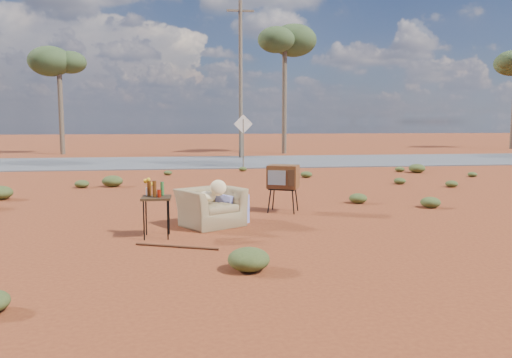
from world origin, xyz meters
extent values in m
plane|color=brown|center=(0.00, 0.00, 0.00)|extent=(140.00, 140.00, 0.00)
cube|color=#565659|center=(0.00, 15.00, 0.02)|extent=(140.00, 7.00, 0.04)
imported|color=olive|center=(-0.41, 0.56, 0.46)|extent=(1.26, 1.13, 0.92)
ellipsoid|color=#FBD899|center=(-0.48, 0.58, 0.54)|extent=(0.33, 0.33, 0.20)
ellipsoid|color=#FBD899|center=(-0.28, 0.44, 0.71)|extent=(0.29, 0.15, 0.29)
cube|color=#212599|center=(-0.04, 0.90, 0.27)|extent=(0.73, 0.81, 0.54)
cube|color=black|center=(1.16, 1.74, 0.50)|extent=(0.67, 0.60, 0.03)
cylinder|color=black|center=(0.86, 1.66, 0.25)|extent=(0.03, 0.03, 0.50)
cylinder|color=black|center=(1.32, 1.46, 0.25)|extent=(0.03, 0.03, 0.50)
cylinder|color=black|center=(1.01, 2.02, 0.25)|extent=(0.03, 0.03, 0.50)
cylinder|color=black|center=(1.47, 1.82, 0.25)|extent=(0.03, 0.03, 0.50)
cube|color=brown|center=(1.16, 1.74, 0.75)|extent=(0.76, 0.68, 0.48)
cube|color=gray|center=(0.99, 1.54, 0.75)|extent=(0.35, 0.16, 0.30)
cube|color=#472D19|center=(1.26, 1.43, 0.75)|extent=(0.14, 0.07, 0.34)
cube|color=#382514|center=(-1.34, -0.24, 0.66)|extent=(0.48, 0.48, 0.04)
cylinder|color=black|center=(-1.53, -0.43, 0.33)|extent=(0.02, 0.02, 0.66)
cylinder|color=black|center=(-1.16, -0.43, 0.33)|extent=(0.02, 0.02, 0.66)
cylinder|color=black|center=(-1.53, -0.05, 0.33)|extent=(0.02, 0.02, 0.66)
cylinder|color=black|center=(-1.15, -0.06, 0.33)|extent=(0.02, 0.02, 0.66)
cylinder|color=#45230B|center=(-1.45, -0.19, 0.80)|extent=(0.07, 0.07, 0.24)
cylinder|color=#45230B|center=(-1.36, -0.32, 0.81)|extent=(0.06, 0.06, 0.26)
cylinder|color=#296029|center=(-1.24, -0.15, 0.79)|extent=(0.06, 0.06, 0.23)
cylinder|color=#A81F0D|center=(-1.29, -0.34, 0.74)|extent=(0.06, 0.06, 0.12)
cylinder|color=silver|center=(-1.48, -0.10, 0.74)|extent=(0.08, 0.08, 0.13)
ellipsoid|color=gold|center=(-1.48, -0.10, 0.90)|extent=(0.15, 0.15, 0.11)
cylinder|color=#482713|center=(-1.01, -0.99, 0.02)|extent=(1.26, 0.54, 0.04)
cylinder|color=brown|center=(1.50, 12.00, 1.00)|extent=(0.06, 0.06, 2.00)
cube|color=silver|center=(1.50, 12.00, 1.80)|extent=(0.78, 0.04, 0.78)
cylinder|color=brown|center=(-8.00, 22.00, 3.00)|extent=(0.28, 0.28, 6.00)
ellipsoid|color=#3C4E28|center=(-8.00, 22.00, 5.50)|extent=(3.20, 3.20, 2.20)
cylinder|color=brown|center=(5.00, 21.00, 3.50)|extent=(0.28, 0.28, 7.00)
ellipsoid|color=#3C4E28|center=(5.00, 21.00, 6.50)|extent=(3.20, 3.20, 2.20)
cylinder|color=brown|center=(2.00, 17.50, 4.00)|extent=(0.20, 0.20, 8.00)
cube|color=brown|center=(2.00, 17.50, 7.50)|extent=(1.40, 0.10, 0.10)
ellipsoid|color=#475023|center=(4.50, 1.80, 0.12)|extent=(0.44, 0.44, 0.24)
ellipsoid|color=#475023|center=(-3.00, 6.50, 0.17)|extent=(0.60, 0.60, 0.33)
ellipsoid|color=#475023|center=(6.80, 5.00, 0.10)|extent=(0.36, 0.36, 0.20)
ellipsoid|color=#475023|center=(3.20, 8.00, 0.11)|extent=(0.40, 0.40, 0.22)
ellipsoid|color=#475023|center=(-1.50, 9.50, 0.08)|extent=(0.30, 0.30, 0.17)
camera|label=1|loc=(-0.84, -8.45, 1.89)|focal=35.00mm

